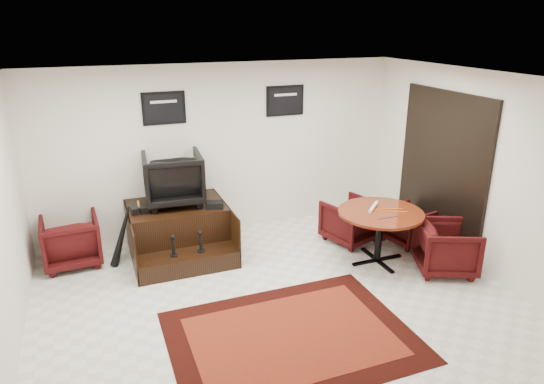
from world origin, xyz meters
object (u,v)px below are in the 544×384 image
Objects in this scene: shine_chair at (173,176)px; meeting_table at (380,217)px; table_chair_window at (409,223)px; armchair_side at (71,239)px; shine_podium at (179,231)px; table_chair_corner at (447,246)px; table_chair_back at (350,219)px.

shine_chair reaches higher than meeting_table.
meeting_table is at bearing 103.64° from table_chair_window.
shine_podium is at bearing 170.53° from armchair_side.
armchair_side is at bearing 89.80° from table_chair_corner.
shine_podium is 3.97m from table_chair_corner.
shine_chair reaches higher than table_chair_window.
table_chair_window is (3.52, -1.15, -0.86)m from shine_chair.
table_chair_corner is (-0.08, -0.99, 0.06)m from table_chair_window.
armchair_side reaches higher than table_chair_corner.
shine_podium is at bearing 83.26° from table_chair_corner.
table_chair_back is (2.67, -0.75, -0.81)m from shine_chair.
armchair_side reaches higher than meeting_table.
table_chair_back is at bearing 91.92° from meeting_table.
table_chair_window is at bearing 25.51° from meeting_table.
table_chair_back is at bearing 168.95° from shine_chair.
shine_chair reaches higher than table_chair_corner.
shine_chair reaches higher than shine_podium.
armchair_side is 1.20× the size of table_chair_window.
shine_chair is at bearing 90.00° from shine_podium.
shine_chair is at bearing 176.06° from armchair_side.
shine_podium is 1.55m from armchair_side.
shine_chair is at bearing 81.42° from table_chair_corner.
shine_chair is 4.13m from table_chair_corner.
table_chair_window is at bearing -15.84° from shine_podium.
table_chair_window is (0.84, -0.39, -0.05)m from table_chair_back.
armchair_side is 5.43m from table_chair_corner.
table_chair_back is (2.67, -0.60, 0.03)m from shine_podium.
table_chair_back is 0.97× the size of table_chair_corner.
shine_podium is 1.23× the size of meeting_table.
armchair_side reaches higher than table_chair_back.
shine_podium is 1.91× the size of table_chair_corner.
shine_podium is 1.97× the size of table_chair_back.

